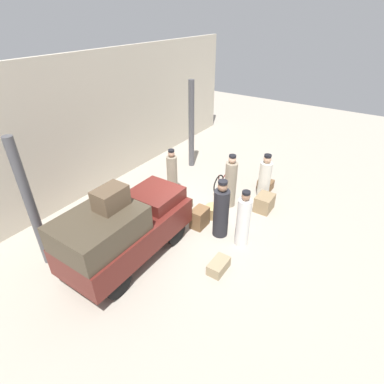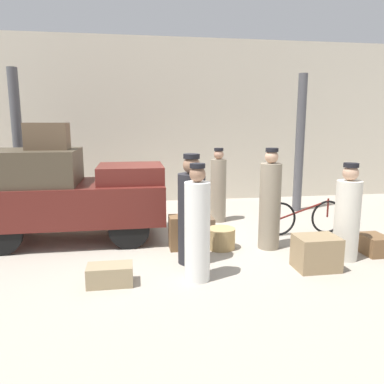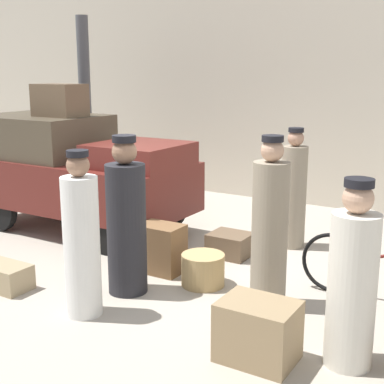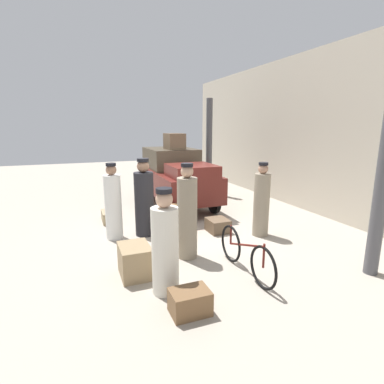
% 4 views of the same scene
% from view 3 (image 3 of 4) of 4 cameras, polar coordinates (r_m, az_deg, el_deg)
% --- Properties ---
extents(ground_plane, '(30.00, 30.00, 0.00)m').
position_cam_3_polar(ground_plane, '(6.82, -2.33, -7.93)').
color(ground_plane, '#A89E8E').
extents(station_building_facade, '(16.00, 0.15, 4.50)m').
position_cam_3_polar(station_building_facade, '(10.03, 10.78, 11.65)').
color(station_building_facade, beige).
rests_on(station_building_facade, ground).
extents(canopy_pillar_left, '(0.22, 0.22, 3.39)m').
position_cam_3_polar(canopy_pillar_left, '(10.27, -11.28, 8.55)').
color(canopy_pillar_left, '#4C4C51').
rests_on(canopy_pillar_left, ground).
extents(truck, '(3.47, 1.55, 1.74)m').
position_cam_3_polar(truck, '(8.37, -12.48, 2.45)').
color(truck, black).
rests_on(truck, ground).
extents(bicycle, '(1.70, 0.04, 0.72)m').
position_cam_3_polar(bicycle, '(6.04, 19.37, -7.94)').
color(bicycle, black).
rests_on(bicycle, ground).
extents(wicker_basket, '(0.50, 0.50, 0.37)m').
position_cam_3_polar(wicker_basket, '(6.20, 1.18, -8.28)').
color(wicker_basket, tan).
rests_on(wicker_basket, ground).
extents(porter_standing_middle, '(0.40, 0.40, 1.60)m').
position_cam_3_polar(porter_standing_middle, '(4.60, 16.72, -9.32)').
color(porter_standing_middle, silver).
rests_on(porter_standing_middle, ground).
extents(conductor_in_dark_uniform, '(0.43, 0.43, 1.75)m').
position_cam_3_polar(conductor_in_dark_uniform, '(5.88, -7.01, -3.29)').
color(conductor_in_dark_uniform, '#232328').
rests_on(conductor_in_dark_uniform, ground).
extents(porter_lifting_near_truck, '(0.35, 0.35, 1.67)m').
position_cam_3_polar(porter_lifting_near_truck, '(7.49, 10.77, -0.12)').
color(porter_lifting_near_truck, gray).
rests_on(porter_lifting_near_truck, ground).
extents(porter_carrying_trunk, '(0.36, 0.36, 1.68)m').
position_cam_3_polar(porter_carrying_trunk, '(5.41, -11.70, -5.17)').
color(porter_carrying_trunk, white).
rests_on(porter_carrying_trunk, ground).
extents(porter_with_bicycle, '(0.37, 0.37, 1.79)m').
position_cam_3_polar(porter_with_bicycle, '(5.54, 8.29, -3.99)').
color(porter_with_bicycle, gray).
rests_on(porter_with_bicycle, ground).
extents(trunk_large_brown, '(0.53, 0.46, 0.31)m').
position_cam_3_polar(trunk_large_brown, '(7.16, 4.10, -5.62)').
color(trunk_large_brown, brown).
rests_on(trunk_large_brown, ground).
extents(suitcase_tan_flat, '(0.63, 0.36, 0.28)m').
position_cam_3_polar(suitcase_tan_flat, '(6.48, -19.42, -8.47)').
color(suitcase_tan_flat, '#9E8966').
rests_on(suitcase_tan_flat, ground).
extents(suitcase_small_leather, '(0.64, 0.49, 0.52)m').
position_cam_3_polar(suitcase_small_leather, '(4.71, 7.04, -14.52)').
color(suitcase_small_leather, '#937A56').
rests_on(suitcase_small_leather, ground).
extents(trunk_wicker_pale, '(0.54, 0.38, 0.60)m').
position_cam_3_polar(trunk_wicker_pale, '(6.56, -3.30, -6.03)').
color(trunk_wicker_pale, brown).
rests_on(trunk_wicker_pale, ground).
extents(trunk_on_truck_roof, '(0.73, 0.51, 0.48)m').
position_cam_3_polar(trunk_on_truck_roof, '(8.41, -13.92, 9.49)').
color(trunk_on_truck_roof, brown).
rests_on(trunk_on_truck_roof, truck).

